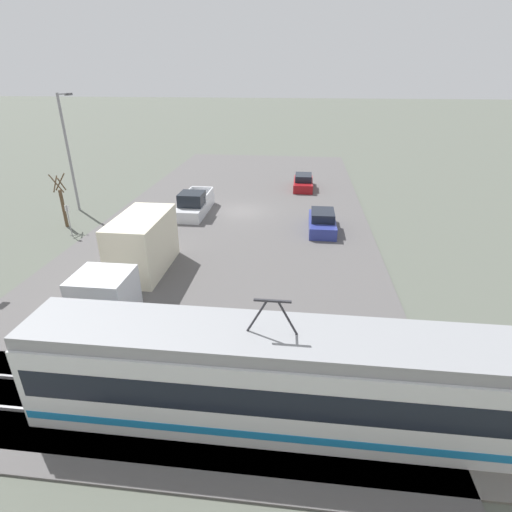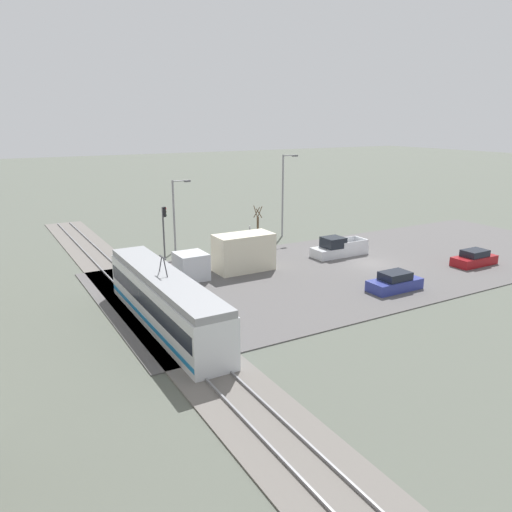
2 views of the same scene
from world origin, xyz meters
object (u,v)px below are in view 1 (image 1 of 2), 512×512
(sedan_car_1, at_px, (303,183))
(no_parking_sign, at_px, (69,217))
(street_lamp_mid_block, at_px, (69,146))
(street_tree, at_px, (62,203))
(box_truck, at_px, (135,254))
(sedan_car_0, at_px, (322,222))
(pickup_truck, at_px, (194,205))
(light_rail_tram, at_px, (271,378))

(sedan_car_1, height_order, no_parking_sign, no_parking_sign)
(street_lamp_mid_block, bearing_deg, street_tree, 105.46)
(box_truck, relative_size, sedan_car_0, 1.99)
(sedan_car_0, bearing_deg, sedan_car_1, -82.69)
(sedan_car_1, bearing_deg, pickup_truck, 44.75)
(pickup_truck, bearing_deg, street_tree, 23.94)
(box_truck, distance_m, sedan_car_1, 22.20)
(light_rail_tram, distance_m, pickup_truck, 22.06)
(street_lamp_mid_block, bearing_deg, light_rail_tram, 130.88)
(sedan_car_1, bearing_deg, street_lamp_mid_block, 24.55)
(box_truck, relative_size, no_parking_sign, 3.85)
(sedan_car_1, bearing_deg, no_parking_sign, 41.62)
(sedan_car_0, relative_size, no_parking_sign, 1.93)
(box_truck, height_order, no_parking_sign, box_truck)
(street_tree, bearing_deg, light_rail_tram, 135.27)
(light_rail_tram, height_order, street_lamp_mid_block, street_lamp_mid_block)
(pickup_truck, relative_size, no_parking_sign, 2.52)
(sedan_car_1, bearing_deg, street_tree, 35.59)
(light_rail_tram, height_order, no_parking_sign, light_rail_tram)
(box_truck, relative_size, street_lamp_mid_block, 0.95)
(no_parking_sign, bearing_deg, pickup_truck, -142.48)
(box_truck, distance_m, pickup_truck, 11.60)
(sedan_car_0, xyz_separation_m, no_parking_sign, (17.70, 3.04, 0.71))
(box_truck, bearing_deg, no_parking_sign, -38.99)
(sedan_car_1, distance_m, street_tree, 21.73)
(pickup_truck, bearing_deg, no_parking_sign, 37.52)
(light_rail_tram, bearing_deg, pickup_truck, -68.99)
(street_tree, distance_m, no_parking_sign, 2.33)
(sedan_car_0, height_order, no_parking_sign, no_parking_sign)
(street_tree, distance_m, street_lamp_mid_block, 5.42)
(pickup_truck, xyz_separation_m, sedan_car_0, (-10.22, 2.70, -0.12))
(pickup_truck, distance_m, street_lamp_mid_block, 10.95)
(light_rail_tram, bearing_deg, street_lamp_mid_block, -49.12)
(street_tree, bearing_deg, street_lamp_mid_block, -74.54)
(street_tree, height_order, street_lamp_mid_block, street_lamp_mid_block)
(box_truck, height_order, street_tree, street_tree)
(sedan_car_0, height_order, street_tree, street_tree)
(sedan_car_0, xyz_separation_m, sedan_car_1, (1.46, -11.39, -0.02))
(pickup_truck, distance_m, sedan_car_0, 10.58)
(sedan_car_0, bearing_deg, light_rail_tram, 82.60)
(sedan_car_1, xyz_separation_m, street_tree, (17.65, 12.63, 1.17))
(box_truck, bearing_deg, sedan_car_0, -139.80)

